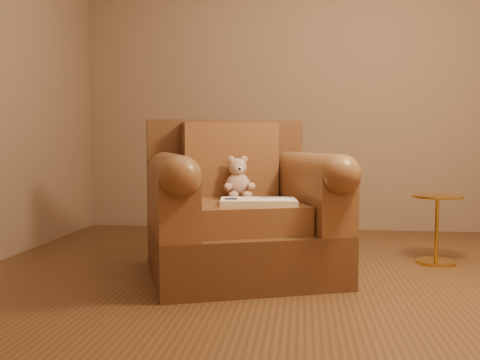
# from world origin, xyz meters

# --- Properties ---
(floor) EXTENTS (4.00, 4.00, 0.00)m
(floor) POSITION_xyz_m (0.00, 0.00, 0.00)
(floor) COLOR brown
(floor) RESTS_ON ground
(armchair) EXTENTS (1.40, 1.37, 1.00)m
(armchair) POSITION_xyz_m (-0.26, 0.16, 0.39)
(armchair) COLOR #56341C
(armchair) RESTS_ON floor
(teddy_bear) EXTENTS (0.20, 0.24, 0.28)m
(teddy_bear) POSITION_xyz_m (-0.28, 0.25, 0.58)
(teddy_bear) COLOR tan
(teddy_bear) RESTS_ON armchair
(guidebook) EXTENTS (0.47, 0.32, 0.04)m
(guidebook) POSITION_xyz_m (-0.12, -0.10, 0.50)
(guidebook) COLOR beige
(guidebook) RESTS_ON armchair
(side_table) EXTENTS (0.34, 0.34, 0.48)m
(side_table) POSITION_xyz_m (1.07, 0.60, 0.26)
(side_table) COLOR gold
(side_table) RESTS_ON floor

